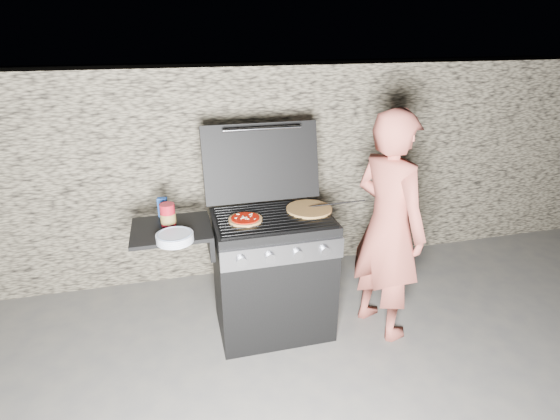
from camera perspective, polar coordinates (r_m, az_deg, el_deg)
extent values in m
plane|color=#4F4F4F|center=(3.41, -0.84, -14.91)|extent=(50.00, 50.00, 0.00)
cube|color=tan|center=(3.91, -4.51, 5.14)|extent=(8.00, 0.35, 1.80)
cylinder|color=#B08843|center=(3.04, 3.82, 0.14)|extent=(0.39, 0.39, 0.02)
cylinder|color=#A51421|center=(2.89, -14.44, -0.60)|extent=(0.12, 0.12, 0.15)
cube|color=navy|center=(3.04, -15.06, 0.37)|extent=(0.07, 0.05, 0.13)
cylinder|color=silver|center=(2.68, -13.57, -3.53)|extent=(0.27, 0.27, 0.05)
imported|color=#B65446|center=(3.09, 13.96, -2.17)|extent=(0.57, 0.69, 1.64)
cylinder|color=black|center=(3.05, 7.24, 0.75)|extent=(0.38, 0.16, 0.08)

